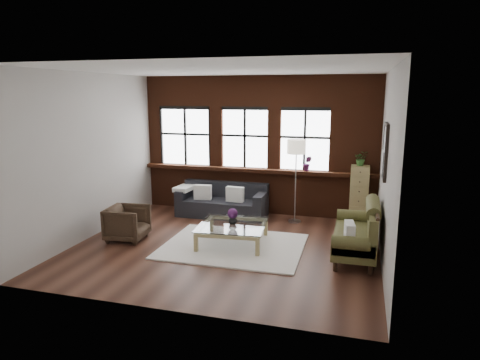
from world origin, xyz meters
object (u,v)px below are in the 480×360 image
(vase, at_px, (233,220))
(coffee_table, at_px, (233,234))
(armchair, at_px, (127,223))
(dark_sofa, at_px, (222,200))
(vintage_settee, at_px, (355,229))
(floor_lamp, at_px, (296,178))
(drawer_chest, at_px, (359,194))

(vase, bearing_deg, coffee_table, 90.00)
(armchair, height_order, vase, armchair)
(dark_sofa, bearing_deg, armchair, -121.23)
(vintage_settee, distance_m, coffee_table, 2.23)
(vintage_settee, bearing_deg, floor_lamp, 127.17)
(coffee_table, distance_m, vase, 0.29)
(vintage_settee, distance_m, floor_lamp, 2.22)
(vintage_settee, height_order, floor_lamp, floor_lamp)
(armchair, distance_m, vase, 2.07)
(dark_sofa, xyz_separation_m, vase, (0.78, -1.76, 0.11))
(coffee_table, xyz_separation_m, drawer_chest, (2.26, 2.10, 0.44))
(drawer_chest, bearing_deg, vase, -137.03)
(vintage_settee, xyz_separation_m, drawer_chest, (0.04, 2.07, 0.15))
(vintage_settee, bearing_deg, armchair, -175.51)
(floor_lamp, bearing_deg, coffee_table, -117.47)
(dark_sofa, height_order, drawer_chest, drawer_chest)
(vintage_settee, bearing_deg, coffee_table, -179.31)
(floor_lamp, bearing_deg, dark_sofa, 179.57)
(drawer_chest, height_order, floor_lamp, floor_lamp)
(vintage_settee, distance_m, vase, 2.21)
(dark_sofa, relative_size, vase, 12.39)
(armchair, bearing_deg, coffee_table, -87.12)
(drawer_chest, xyz_separation_m, floor_lamp, (-1.35, -0.35, 0.35))
(armchair, height_order, floor_lamp, floor_lamp)
(armchair, xyz_separation_m, vase, (2.04, 0.31, 0.15))
(armchair, bearing_deg, dark_sofa, -36.94)
(floor_lamp, bearing_deg, armchair, -145.11)
(vintage_settee, height_order, coffee_table, vintage_settee)
(dark_sofa, distance_m, vase, 1.93)
(vase, bearing_deg, drawer_chest, 42.97)
(vase, xyz_separation_m, drawer_chest, (2.26, 2.10, 0.15))
(dark_sofa, distance_m, vintage_settee, 3.47)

